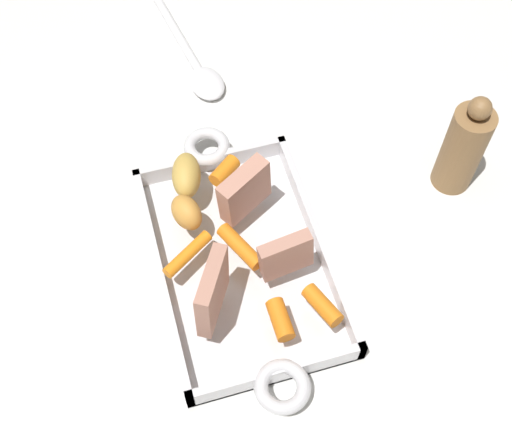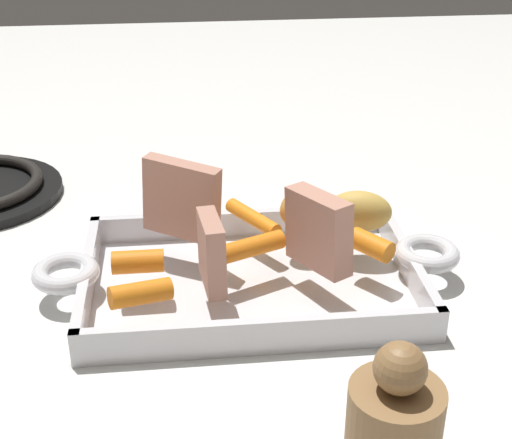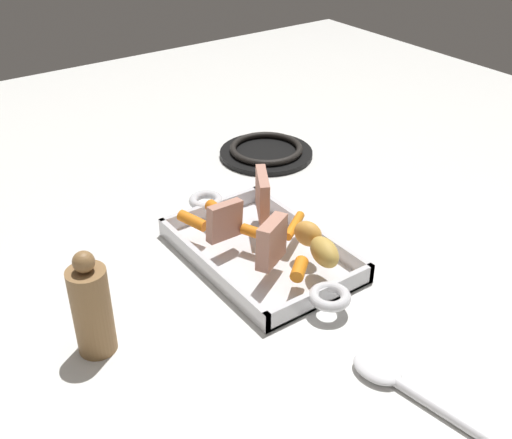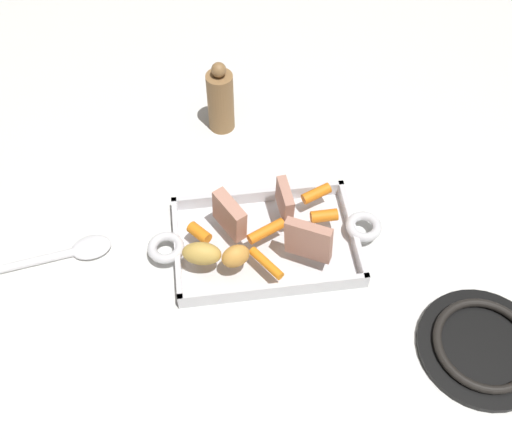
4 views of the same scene
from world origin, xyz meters
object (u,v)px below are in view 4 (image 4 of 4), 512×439
pepper_mill (221,100)px  baby_carrot_northeast (324,216)px  roasting_dish (266,243)px  stove_burner_rear (483,346)px  baby_carrot_center_left (266,231)px  serving_spoon (63,254)px  potato_corner (202,254)px  roast_slice_thin (229,215)px  roast_slice_outer (285,200)px  baby_carrot_short (266,263)px  roast_slice_thick (308,241)px  baby_carrot_southwest (199,233)px  potato_whole (236,256)px  baby_carrot_northwest (316,194)px

pepper_mill → baby_carrot_northeast: bearing=-62.4°
roasting_dish → stove_burner_rear: roasting_dish is taller
baby_carrot_center_left → serving_spoon: size_ratio=0.26×
baby_carrot_northeast → potato_corner: bearing=-165.0°
roast_slice_thin → roast_slice_outer: (0.10, 0.02, -0.00)m
roast_slice_outer → baby_carrot_short: roast_slice_outer is taller
baby_carrot_short → roast_slice_thin: bearing=120.9°
roast_slice_thick → baby_carrot_short: roast_slice_thick is taller
roast_slice_thick → baby_carrot_northeast: bearing=57.9°
serving_spoon → pepper_mill: size_ratio=1.62×
roast_slice_thin → baby_carrot_center_left: 0.07m
roasting_dish → stove_burner_rear: bearing=-37.5°
roast_slice_outer → baby_carrot_southwest: (-0.15, -0.03, -0.02)m
baby_carrot_northeast → baby_carrot_southwest: 0.21m
roast_slice_thick → potato_whole: bearing=-178.4°
serving_spoon → roasting_dish: bearing=-12.9°
potato_corner → pepper_mill: (0.06, 0.34, 0.01)m
roasting_dish → serving_spoon: roasting_dish is taller
baby_carrot_southwest → baby_carrot_center_left: bearing=-5.2°
roast_slice_thin → roast_slice_outer: bearing=12.8°
roast_slice_outer → roast_slice_thin: bearing=-167.2°
potato_corner → baby_carrot_short: bearing=-12.7°
baby_carrot_short → stove_burner_rear: 0.36m
roasting_dish → baby_carrot_short: bearing=-97.8°
potato_whole → serving_spoon: (-0.29, 0.07, -0.05)m
serving_spoon → baby_carrot_short: bearing=-23.2°
baby_carrot_short → baby_carrot_southwest: bearing=145.1°
serving_spoon → pepper_mill: 0.41m
roasting_dish → baby_carrot_center_left: baby_carrot_center_left is taller
roast_slice_thin → baby_carrot_northeast: (0.16, -0.00, -0.02)m
serving_spoon → roast_slice_outer: bearing=-6.0°
baby_carrot_northwest → potato_whole: size_ratio=1.10×
baby_carrot_northwest → potato_corner: 0.23m
roast_slice_thick → pepper_mill: bearing=107.2°
potato_whole → roast_slice_outer: bearing=45.1°
stove_burner_rear → baby_carrot_center_left: bearing=142.5°
roast_slice_thick → serving_spoon: roast_slice_thick is taller
baby_carrot_northwest → stove_burner_rear: bearing=-55.8°
stove_burner_rear → baby_carrot_northeast: bearing=128.8°
roasting_dish → serving_spoon: 0.35m
baby_carrot_northeast → baby_carrot_northwest: size_ratio=0.88×
baby_carrot_northwest → potato_whole: (-0.15, -0.12, 0.01)m
stove_burner_rear → roast_slice_thin: bearing=144.9°
roast_slice_thin → stove_burner_rear: (0.36, -0.25, -0.06)m
potato_corner → baby_carrot_northeast: bearing=15.0°
baby_carrot_northwest → potato_whole: bearing=-142.4°
roast_slice_thin → pepper_mill: bearing=87.6°
roasting_dish → serving_spoon: (-0.35, 0.02, -0.00)m
baby_carrot_northeast → pepper_mill: pepper_mill is taller
roasting_dish → baby_carrot_short: (-0.01, -0.06, 0.03)m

